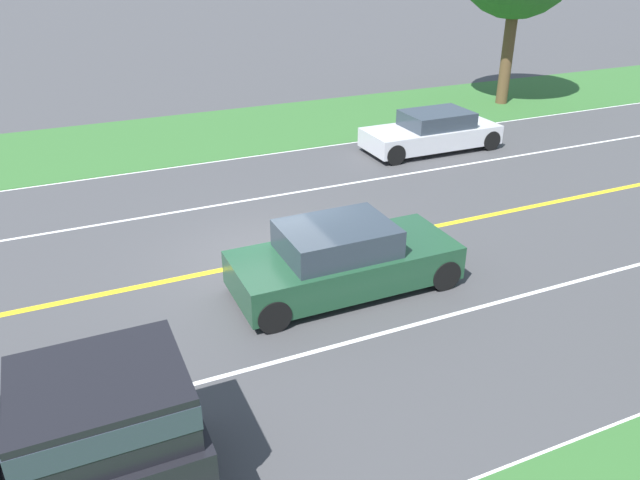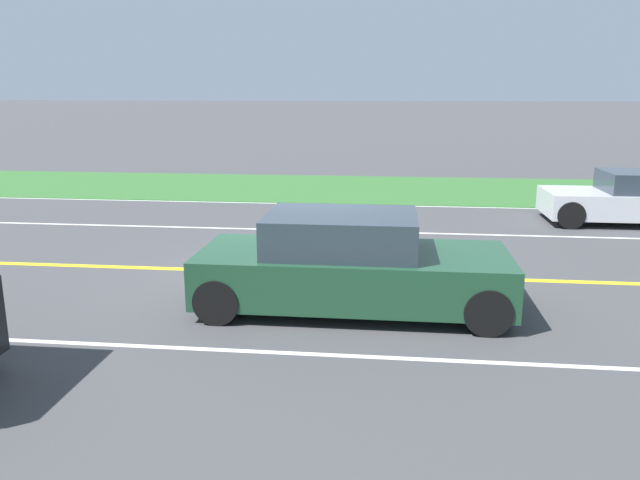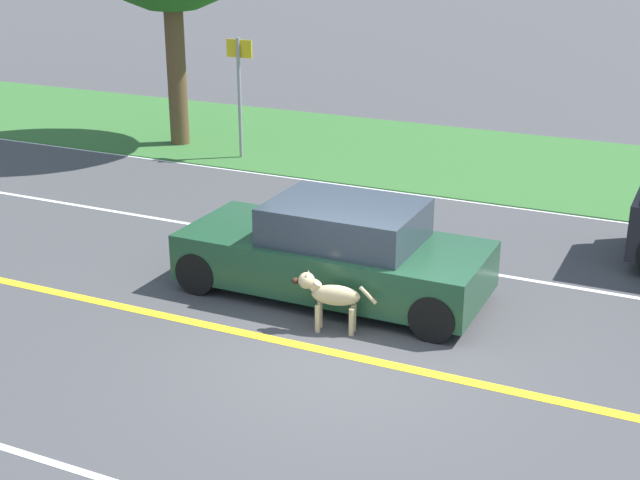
% 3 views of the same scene
% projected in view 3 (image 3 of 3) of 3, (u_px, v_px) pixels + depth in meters
% --- Properties ---
extents(ground_plane, '(400.00, 400.00, 0.00)m').
position_uv_depth(ground_plane, '(341.00, 354.00, 11.57)').
color(ground_plane, '#424244').
extents(centre_divider_line, '(0.18, 160.00, 0.01)m').
position_uv_depth(centre_divider_line, '(341.00, 354.00, 11.57)').
color(centre_divider_line, yellow).
rests_on(centre_divider_line, ground).
extents(lane_edge_line_right, '(0.14, 160.00, 0.01)m').
position_uv_depth(lane_edge_line_right, '(485.00, 203.00, 17.51)').
color(lane_edge_line_right, white).
rests_on(lane_edge_line_right, ground).
extents(lane_dash_same_dir, '(0.10, 160.00, 0.01)m').
position_uv_depth(lane_dash_same_dir, '(428.00, 263.00, 14.54)').
color(lane_dash_same_dir, white).
rests_on(lane_dash_same_dir, ground).
extents(grass_verge_right, '(6.00, 160.00, 0.03)m').
position_uv_depth(grass_verge_right, '(520.00, 166.00, 20.06)').
color(grass_verge_right, '#33662D').
rests_on(grass_verge_right, ground).
extents(ego_car, '(1.92, 4.54, 1.44)m').
position_uv_depth(ego_car, '(336.00, 252.00, 13.17)').
color(ego_car, '#1E472D').
rests_on(ego_car, ground).
extents(dog, '(0.40, 1.17, 0.85)m').
position_uv_depth(dog, '(329.00, 295.00, 12.04)').
color(dog, '#D1B784').
rests_on(dog, ground).
extents(street_sign, '(0.11, 0.64, 2.77)m').
position_uv_depth(street_sign, '(239.00, 84.00, 20.12)').
color(street_sign, gray).
rests_on(street_sign, ground).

